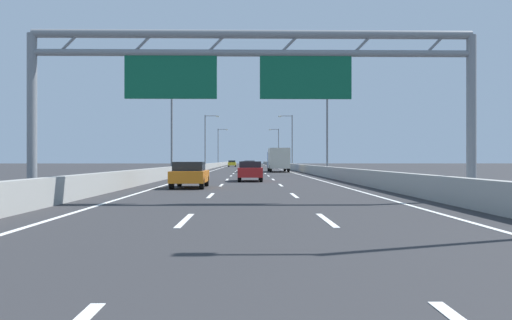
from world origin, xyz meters
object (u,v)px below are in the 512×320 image
streetlamp_left_mid (174,121)px  silver_car (248,166)px  red_car (250,171)px  yellow_car (232,163)px  sign_gantry (250,71)px  streetlamp_right_mid (325,121)px  streetlamp_right_far (291,138)px  box_truck (278,159)px  streetlamp_left_distant (219,145)px  orange_car (190,174)px  streetlamp_left_far (206,138)px  streetlamp_right_distant (278,145)px  white_car (250,165)px

streetlamp_left_mid → silver_car: size_ratio=2.19×
red_car → yellow_car: yellow_car is taller
sign_gantry → streetlamp_right_mid: size_ratio=1.75×
silver_car → streetlamp_right_far: bearing=73.3°
box_truck → silver_car: bearing=-161.0°
streetlamp_left_distant → box_truck: (11.24, -63.89, -3.72)m
orange_car → silver_car: 36.74m
silver_car → orange_car: bearing=-95.0°
streetlamp_left_mid → yellow_car: (3.74, 65.85, -4.64)m
streetlamp_right_mid → orange_car: streetlamp_right_mid is taller
streetlamp_left_distant → streetlamp_right_mid: bearing=-79.4°
red_car → orange_car: orange_car is taller
red_car → box_truck: box_truck is taller
streetlamp_left_mid → streetlamp_left_distant: 79.46m
streetlamp_right_mid → orange_car: (-10.85, -22.40, -4.65)m
streetlamp_left_mid → silver_car: 16.63m
streetlamp_right_mid → streetlamp_right_far: same height
silver_car → box_truck: bearing=19.0°
streetlamp_left_mid → streetlamp_left_far: (0.00, 39.73, 0.00)m
orange_car → streetlamp_left_mid: bearing=100.3°
streetlamp_right_far → orange_car: streetlamp_right_far is taller
streetlamp_right_mid → silver_car: (-7.64, 14.20, -4.66)m
sign_gantry → streetlamp_left_mid: streetlamp_left_mid is taller
streetlamp_right_distant → silver_car: bearing=-96.7°
white_car → sign_gantry: bearing=-90.2°
red_car → yellow_car: (-3.70, 79.43, 0.01)m
white_car → silver_car: (-0.28, -13.27, -0.03)m
streetlamp_left_far → streetlamp_left_mid: bearing=-90.0°
streetlamp_right_mid → silver_car: size_ratio=2.19×
streetlamp_left_mid → streetlamp_left_distant: (0.00, 79.46, 0.00)m
streetlamp_left_far → orange_car: streetlamp_left_far is taller
streetlamp_right_far → yellow_car: bearing=113.2°
streetlamp_right_distant → yellow_car: streetlamp_right_distant is taller
streetlamp_right_distant → streetlamp_left_distant: bearing=180.0°
orange_car → streetlamp_right_far: bearing=80.1°
yellow_car → orange_car: bearing=-89.8°
yellow_car → streetlamp_right_distant: bearing=50.6°
sign_gantry → streetlamp_left_distant: size_ratio=1.75×
streetlamp_right_distant → red_car: bearing=-94.6°
box_truck → streetlamp_left_far: bearing=114.9°
orange_car → red_car: bearing=69.2°
red_car → streetlamp_left_distant: bearing=94.6°
streetlamp_right_distant → white_car: 52.71m
sign_gantry → streetlamp_left_far: (-7.34, 71.33, 0.57)m
sign_gantry → streetlamp_right_far: 71.73m
streetlamp_right_mid → streetlamp_right_far: (0.00, 39.73, 0.00)m
sign_gantry → streetlamp_left_distant: bearing=93.8°
streetlamp_left_distant → red_car: bearing=-85.4°
red_car → yellow_car: 79.51m
streetlamp_left_mid → yellow_car: streetlamp_left_mid is taller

